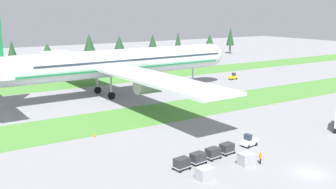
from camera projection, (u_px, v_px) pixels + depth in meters
name	position (u px, v px, depth m)	size (l,w,h in m)	color
ground_plane	(309.00, 173.00, 49.27)	(400.00, 400.00, 0.00)	gray
grass_strip_near	(161.00, 112.00, 78.77)	(320.00, 14.37, 0.01)	#4C8438
grass_strip_far	(87.00, 82.00, 112.34)	(320.00, 14.37, 0.01)	#4C8438
airliner	(112.00, 63.00, 93.14)	(67.70, 82.90, 21.92)	silver
baggage_tug	(249.00, 141.00, 58.89)	(2.75, 1.63, 1.97)	silver
cargo_dolly_lead	(227.00, 148.00, 55.70)	(2.38, 1.78, 1.55)	#A3A3A8
cargo_dolly_second	(213.00, 152.00, 53.87)	(2.38, 1.78, 1.55)	#A3A3A8
cargo_dolly_third	(198.00, 157.00, 52.04)	(2.38, 1.78, 1.55)	#A3A3A8
cargo_dolly_fourth	(182.00, 163.00, 50.22)	(2.38, 1.78, 1.55)	#A3A3A8
pushback_tractor	(233.00, 77.00, 116.33)	(2.63, 1.37, 1.97)	yellow
ground_crew_marshaller	(261.00, 157.00, 52.07)	(0.48, 0.36, 1.74)	black
uld_container_0	(205.00, 173.00, 47.31)	(2.00, 1.60, 1.51)	#A3A3A8
uld_container_1	(247.00, 159.00, 51.77)	(2.00, 1.60, 1.60)	#A3A3A8
taxiway_marker_0	(275.00, 104.00, 84.94)	(0.44, 0.44, 0.45)	orange
taxiway_marker_1	(95.00, 135.00, 63.17)	(0.44, 0.44, 0.69)	orange
distant_tree_line	(47.00, 48.00, 137.76)	(176.67, 9.21, 12.65)	#4C3823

